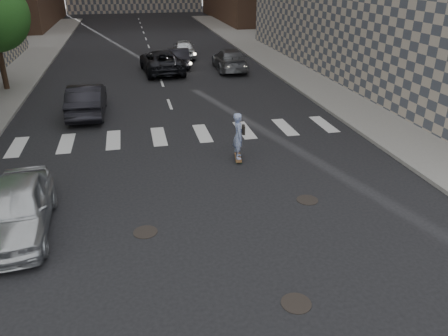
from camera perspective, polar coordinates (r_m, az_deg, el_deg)
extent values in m
plane|color=black|center=(12.10, -0.29, -10.33)|extent=(160.00, 160.00, 0.00)
cube|color=gray|center=(34.67, 16.92, 12.28)|extent=(13.00, 80.00, 0.15)
cube|color=black|center=(27.59, 17.14, 13.36)|extent=(0.30, 18.00, 4.00)
cylinder|color=#382619|center=(30.13, -26.98, 11.82)|extent=(0.32, 0.32, 2.80)
cylinder|color=black|center=(10.51, 9.41, -17.03)|extent=(0.70, 0.70, 0.02)
cylinder|color=black|center=(12.91, -10.23, -8.23)|extent=(0.70, 0.70, 0.02)
cylinder|color=black|center=(14.61, 10.84, -4.12)|extent=(0.70, 0.70, 0.02)
cube|color=brown|center=(17.29, 1.86, 1.36)|extent=(0.40, 1.00, 0.02)
cylinder|color=green|center=(17.00, 1.65, 0.71)|extent=(0.04, 0.07, 0.06)
cylinder|color=green|center=(17.01, 2.23, 0.72)|extent=(0.04, 0.07, 0.06)
cylinder|color=green|center=(17.63, 1.49, 1.63)|extent=(0.04, 0.07, 0.06)
cylinder|color=green|center=(17.64, 2.05, 1.64)|extent=(0.04, 0.07, 0.06)
imported|color=#89A3C8|center=(16.95, 1.90, 4.23)|extent=(0.54, 0.73, 1.83)
cube|color=black|center=(16.94, 2.56, 5.01)|extent=(0.16, 0.32, 0.35)
imported|color=silver|center=(13.67, -25.48, -4.81)|extent=(1.99, 4.56, 1.53)
imported|color=black|center=(23.61, -17.47, 8.52)|extent=(1.77, 4.89, 1.60)
imported|color=#54565B|center=(33.10, 0.72, 13.96)|extent=(2.33, 5.26, 1.50)
imported|color=black|center=(32.55, -8.17, 13.62)|extent=(3.08, 5.93, 1.60)
imported|color=silver|center=(38.08, -5.27, 15.30)|extent=(2.11, 4.58, 1.52)
imported|color=black|center=(34.47, -5.95, 14.19)|extent=(1.75, 4.35, 1.41)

